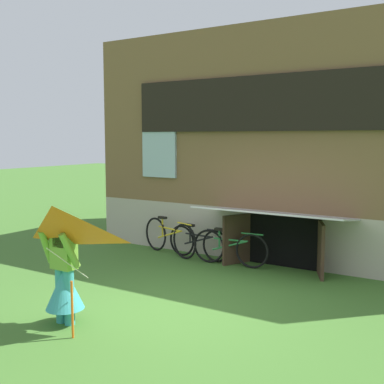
{
  "coord_description": "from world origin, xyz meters",
  "views": [
    {
      "loc": [
        3.92,
        -5.93,
        2.52
      ],
      "look_at": [
        -0.26,
        0.64,
        1.65
      ],
      "focal_mm": 45.95,
      "sensor_mm": 36.0,
      "label": 1
    }
  ],
  "objects": [
    {
      "name": "ground_plane",
      "position": [
        0.0,
        0.0,
        0.0
      ],
      "size": [
        60.0,
        60.0,
        0.0
      ],
      "primitive_type": "plane",
      "color": "#3D6B28"
    },
    {
      "name": "log_house",
      "position": [
        -0.0,
        5.41,
        2.38
      ],
      "size": [
        8.51,
        5.94,
        4.76
      ],
      "color": "#ADA393",
      "rests_on": "ground_plane"
    },
    {
      "name": "person",
      "position": [
        -1.0,
        -1.42,
        0.63
      ],
      "size": [
        0.6,
        0.52,
        1.51
      ],
      "rotation": [
        0.0,
        0.0,
        0.21
      ],
      "color": "teal",
      "rests_on": "ground_plane"
    },
    {
      "name": "kite",
      "position": [
        -0.53,
        -2.0,
        1.26
      ],
      "size": [
        1.21,
        1.21,
        1.58
      ],
      "color": "orange",
      "rests_on": "ground_plane"
    },
    {
      "name": "bicycle_green",
      "position": [
        -0.55,
        2.49,
        0.36
      ],
      "size": [
        1.6,
        0.17,
        0.73
      ],
      "rotation": [
        0.0,
        0.0,
        0.08
      ],
      "color": "black",
      "rests_on": "ground_plane"
    },
    {
      "name": "bicycle_black",
      "position": [
        -1.35,
        2.6,
        0.35
      ],
      "size": [
        1.55,
        0.2,
        0.71
      ],
      "rotation": [
        0.0,
        0.0,
        -0.1
      ],
      "color": "black",
      "rests_on": "ground_plane"
    },
    {
      "name": "bicycle_yellow",
      "position": [
        -2.08,
        2.6,
        0.39
      ],
      "size": [
        1.69,
        0.57,
        0.8
      ],
      "rotation": [
        0.0,
        0.0,
        -0.3
      ],
      "color": "black",
      "rests_on": "ground_plane"
    }
  ]
}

